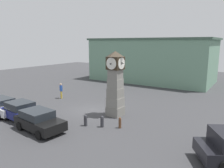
{
  "coord_description": "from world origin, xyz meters",
  "views": [
    {
      "loc": [
        13.14,
        -15.27,
        6.43
      ],
      "look_at": [
        1.1,
        2.09,
        2.38
      ],
      "focal_mm": 35.0,
      "sensor_mm": 36.0,
      "label": 1
    }
  ],
  "objects": [
    {
      "name": "bollard_far_row",
      "position": [
        2.24,
        -3.17,
        0.46
      ],
      "size": [
        0.27,
        0.27,
        0.9
      ],
      "color": "#333338",
      "rests_on": "ground_plane"
    },
    {
      "name": "car_navy_sedan",
      "position": [
        -6.09,
        -5.33,
        0.73
      ],
      "size": [
        4.35,
        2.13,
        1.42
      ],
      "color": "silver",
      "rests_on": "ground_plane"
    },
    {
      "name": "clock_tower",
      "position": [
        2.75,
        0.22,
        2.84
      ],
      "size": [
        1.64,
        1.68,
        5.71
      ],
      "color": "slate",
      "rests_on": "ground_plane"
    },
    {
      "name": "pedestrian_crossing_lot",
      "position": [
        3.03,
        14.83,
        0.96
      ],
      "size": [
        0.36,
        0.46,
        1.68
      ],
      "color": "red",
      "rests_on": "ground_plane"
    },
    {
      "name": "warehouse_blue_far",
      "position": [
        -2.37,
        18.86,
        3.55
      ],
      "size": [
        20.16,
        10.51,
        7.08
      ],
      "color": "gray",
      "rests_on": "ground_plane"
    },
    {
      "name": "bollard_near_tower",
      "position": [
        4.69,
        -2.02,
        0.43
      ],
      "size": [
        0.21,
        0.21,
        0.85
      ],
      "color": "brown",
      "rests_on": "ground_plane"
    },
    {
      "name": "car_near_tower",
      "position": [
        -3.01,
        -5.25,
        0.78
      ],
      "size": [
        3.9,
        2.16,
        1.54
      ],
      "color": "navy",
      "rests_on": "ground_plane"
    },
    {
      "name": "pedestrian_near_bench",
      "position": [
        -5.79,
        1.65,
        1.02
      ],
      "size": [
        0.47,
        0.39,
        1.76
      ],
      "color": "gold",
      "rests_on": "ground_plane"
    },
    {
      "name": "bollard_mid_row",
      "position": [
        3.44,
        -2.62,
        0.45
      ],
      "size": [
        0.27,
        0.27,
        0.9
      ],
      "color": "#333338",
      "rests_on": "ground_plane"
    },
    {
      "name": "car_by_building",
      "position": [
        0.05,
        -5.81,
        0.78
      ],
      "size": [
        4.18,
        2.27,
        1.52
      ],
      "color": "black",
      "rests_on": "ground_plane"
    },
    {
      "name": "ground_plane",
      "position": [
        0.0,
        0.0,
        0.0
      ],
      "size": [
        75.15,
        75.15,
        0.0
      ],
      "primitive_type": "plane",
      "color": "#38383A"
    }
  ]
}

